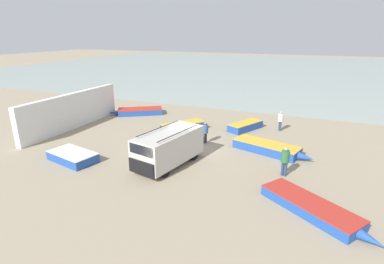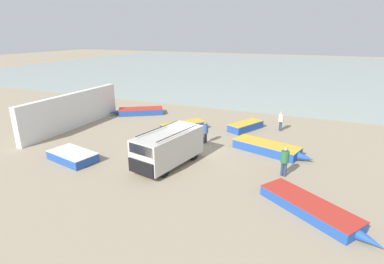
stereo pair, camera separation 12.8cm
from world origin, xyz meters
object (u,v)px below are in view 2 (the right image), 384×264
Objects in this scene: fishing_rowboat_1 at (72,156)px; fishing_rowboat_3 at (312,208)px; fisherman_2 at (285,159)px; fisherman_0 at (281,119)px; fishing_rowboat_5 at (140,111)px; fishing_rowboat_4 at (247,126)px; parked_van at (168,147)px; fishing_rowboat_2 at (269,148)px; fisherman_1 at (205,131)px; fishing_rowboat_0 at (181,127)px.

fishing_rowboat_1 reaches higher than fishing_rowboat_3.
fisherman_2 is (-1.62, 3.33, 0.78)m from fishing_rowboat_3.
fishing_rowboat_1 is 16.06m from fisherman_0.
fishing_rowboat_3 is at bearing 111.59° from fishing_rowboat_5.
parked_van is at bearing -171.75° from fishing_rowboat_4.
fishing_rowboat_4 is 0.80× the size of fishing_rowboat_5.
fisherman_1 is at bearing -163.78° from fishing_rowboat_2.
fishing_rowboat_3 is at bearing 86.94° from parked_van.
fishing_rowboat_1 is at bearing -147.17° from fishing_rowboat_3.
fishing_rowboat_4 is 10.96m from fishing_rowboat_5.
fishing_rowboat_0 is at bearing -103.60° from fishing_rowboat_1.
fishing_rowboat_2 is at bearing 40.18° from fisherman_2.
fisherman_1 is 6.75m from fisherman_2.
fisherman_0 reaches higher than fishing_rowboat_3.
parked_van is 1.23× the size of fishing_rowboat_0.
fisherman_0 is 8.47m from fisherman_2.
fishing_rowboat_0 is 1.04× the size of fishing_rowboat_1.
fishing_rowboat_5 is at bearing -35.33° from fisherman_0.
fisherman_2 is (1.28, -8.37, 0.06)m from fisherman_0.
fisherman_2 reaches higher than fishing_rowboat_5.
fisherman_2 reaches higher than fishing_rowboat_3.
fisherman_0 reaches higher than fishing_rowboat_1.
fishing_rowboat_1 is at bearing -111.33° from fisherman_1.
fishing_rowboat_1 is 2.44× the size of fisherman_0.
fishing_rowboat_0 is 3.41m from fisherman_1.
fisherman_1 is at bearing 173.27° from fishing_rowboat_3.
fishing_rowboat_2 is (11.25, 6.19, 0.02)m from fishing_rowboat_1.
fishing_rowboat_3 is 12.26m from fishing_rowboat_4.
fisherman_1 reaches higher than fishing_rowboat_3.
fisherman_1 reaches higher than fishing_rowboat_2.
parked_van is 0.94× the size of fishing_rowboat_2.
fisherman_2 is (8.73, -5.08, 0.70)m from fishing_rowboat_0.
parked_van is 10.95m from fisherman_0.
parked_van reaches higher than fisherman_0.
fishing_rowboat_5 is 3.03× the size of fisherman_0.
fisherman_0 reaches higher than fisherman_1.
parked_van is 6.92m from fishing_rowboat_2.
fishing_rowboat_3 is 3.78m from fisherman_2.
fishing_rowboat_2 is 3.55m from fisherman_2.
fishing_rowboat_0 is 5.47m from fishing_rowboat_4.
fishing_rowboat_2 is 4.62m from fisherman_1.
parked_van is 12.56m from fishing_rowboat_5.
fisherman_2 reaches higher than fishing_rowboat_4.
fisherman_1 is (-2.05, -4.41, 0.64)m from fishing_rowboat_4.
fishing_rowboat_4 is 2.26× the size of fisherman_2.
fishing_rowboat_1 is 0.77× the size of fishing_rowboat_3.
fishing_rowboat_1 is at bearing -61.23° from parked_van.
fisherman_0 is (-2.90, 11.70, 0.72)m from fishing_rowboat_3.
parked_van is at bearing 25.06° from fisherman_0.
fisherman_0 is at bearing 25.86° from fisherman_2.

